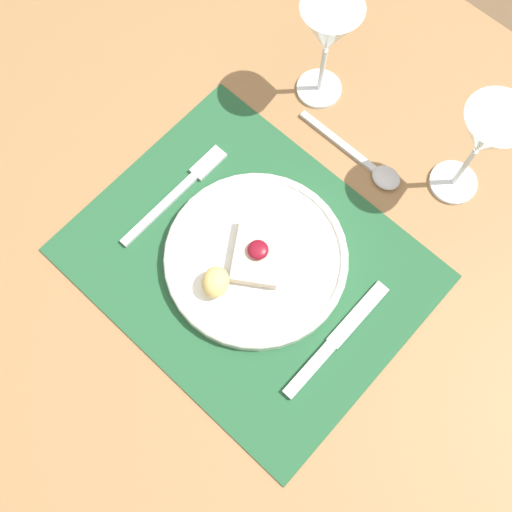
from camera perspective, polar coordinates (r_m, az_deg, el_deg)
ground_plane at (r=1.56m, az=-0.38°, el=-9.04°), size 8.00×8.00×0.00m
dining_table at (r=0.92m, az=-0.64°, el=-2.16°), size 1.44×1.17×0.73m
placemat at (r=0.85m, az=-0.70°, el=-0.68°), size 0.47×0.38×0.00m
dinner_plate at (r=0.84m, az=-0.09°, el=-0.22°), size 0.26×0.26×0.05m
fork at (r=0.89m, az=-7.13°, el=6.37°), size 0.02×0.20×0.01m
knife at (r=0.82m, az=7.06°, el=-8.54°), size 0.02×0.20×0.01m
spoon at (r=0.92m, az=10.82°, el=8.44°), size 0.19×0.04×0.01m
wine_glass_near at (r=0.83m, az=20.98°, el=10.49°), size 0.09×0.09×0.18m
wine_glass_far at (r=0.88m, az=6.91°, el=20.32°), size 0.09×0.09×0.18m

